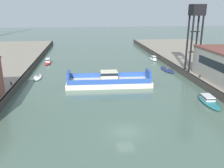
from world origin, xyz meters
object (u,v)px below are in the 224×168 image
(chain_ferry, at_px, (109,81))
(moored_boat_mid_left, at_px, (153,59))
(crane_tower, at_px, (196,21))
(moored_boat_near_right, at_px, (167,70))
(moored_boat_far_left, at_px, (208,100))
(moored_boat_near_left, at_px, (38,77))
(moored_boat_mid_right, at_px, (48,62))

(chain_ferry, height_order, moored_boat_mid_left, chain_ferry)
(moored_boat_mid_left, relative_size, crane_tower, 0.36)
(chain_ferry, bearing_deg, moored_boat_mid_left, 55.65)
(chain_ferry, distance_m, moored_boat_near_right, 21.13)
(moored_boat_near_right, relative_size, moored_boat_far_left, 0.94)
(chain_ferry, distance_m, moored_boat_near_left, 18.87)
(crane_tower, bearing_deg, chain_ferry, -167.36)
(moored_boat_far_left, height_order, crane_tower, crane_tower)
(moored_boat_near_right, xyz_separation_m, moored_boat_far_left, (-0.57, -24.38, 0.25))
(moored_boat_near_left, relative_size, moored_boat_far_left, 0.75)
(moored_boat_near_left, relative_size, moored_boat_mid_left, 1.09)
(moored_boat_near_right, bearing_deg, chain_ferry, -146.43)
(moored_boat_far_left, xyz_separation_m, crane_tower, (4.40, 17.51, 13.38))
(moored_boat_near_right, height_order, moored_boat_far_left, moored_boat_far_left)
(moored_boat_near_right, distance_m, crane_tower, 15.73)
(moored_boat_near_left, distance_m, moored_boat_far_left, 39.90)
(moored_boat_mid_right, xyz_separation_m, crane_tower, (38.00, -19.85, 13.21))
(moored_boat_near_left, bearing_deg, moored_boat_far_left, -31.53)
(moored_boat_near_left, xyz_separation_m, moored_boat_mid_right, (0.41, 16.50, 0.39))
(moored_boat_near_right, bearing_deg, moored_boat_far_left, -91.35)
(moored_boat_mid_right, relative_size, moored_boat_far_left, 0.67)
(moored_boat_near_left, height_order, moored_boat_mid_left, moored_boat_mid_left)
(moored_boat_mid_left, bearing_deg, moored_boat_far_left, -91.03)
(crane_tower, bearing_deg, moored_boat_mid_right, 152.42)
(chain_ferry, distance_m, moored_boat_far_left, 21.25)
(moored_boat_mid_left, distance_m, crane_tower, 25.23)
(moored_boat_near_left, height_order, moored_boat_near_right, moored_boat_near_left)
(chain_ferry, distance_m, moored_boat_mid_right, 29.72)
(moored_boat_far_left, bearing_deg, crane_tower, 75.88)
(chain_ferry, bearing_deg, moored_boat_near_right, 33.57)
(moored_boat_near_right, xyz_separation_m, moored_boat_mid_right, (-34.17, 12.98, 0.42))
(moored_boat_mid_right, xyz_separation_m, moored_boat_far_left, (33.60, -37.36, -0.17))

